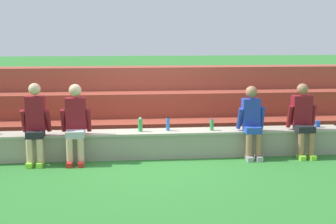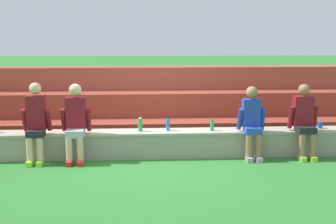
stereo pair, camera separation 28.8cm
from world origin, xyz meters
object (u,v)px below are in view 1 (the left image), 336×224
at_px(water_bottle_mid_right, 168,124).
at_px(water_bottle_near_right, 212,125).
at_px(person_far_left, 35,122).
at_px(water_bottle_near_left, 140,125).
at_px(person_right_of_center, 303,118).
at_px(plastic_cup_middle, 318,124).
at_px(person_left_of_center, 76,122).
at_px(person_center, 252,120).

bearing_deg(water_bottle_mid_right, water_bottle_near_right, -4.29).
distance_m(person_far_left, water_bottle_near_left, 1.82).
relative_size(person_far_left, person_right_of_center, 1.05).
height_order(person_far_left, person_right_of_center, person_far_left).
distance_m(person_far_left, plastic_cup_middle, 5.17).
distance_m(person_left_of_center, water_bottle_mid_right, 1.65).
xyz_separation_m(water_bottle_near_left, water_bottle_near_right, (1.30, -0.04, -0.02)).
height_order(person_left_of_center, person_center, person_left_of_center).
xyz_separation_m(person_right_of_center, water_bottle_near_left, (-2.95, 0.21, -0.11)).
xyz_separation_m(person_center, water_bottle_near_right, (-0.69, 0.20, -0.11)).
distance_m(person_right_of_center, plastic_cup_middle, 0.51).
bearing_deg(water_bottle_near_left, water_bottle_mid_right, 2.56).
bearing_deg(plastic_cup_middle, person_far_left, -176.73).
height_order(person_left_of_center, plastic_cup_middle, person_left_of_center).
height_order(water_bottle_near_left, plastic_cup_middle, water_bottle_near_left).
relative_size(person_left_of_center, water_bottle_near_left, 5.40).
xyz_separation_m(person_center, water_bottle_mid_right, (-1.49, 0.26, -0.09)).
xyz_separation_m(water_bottle_near_right, plastic_cup_middle, (2.05, 0.09, -0.04)).
bearing_deg(person_right_of_center, person_far_left, -179.64).
bearing_deg(plastic_cup_middle, water_bottle_mid_right, -179.34).
height_order(person_right_of_center, water_bottle_mid_right, person_right_of_center).
bearing_deg(water_bottle_near_right, person_center, -15.95).
relative_size(water_bottle_mid_right, water_bottle_near_right, 1.20).
height_order(water_bottle_near_right, plastic_cup_middle, water_bottle_near_right).
relative_size(person_far_left, water_bottle_near_right, 6.64).
xyz_separation_m(person_far_left, plastic_cup_middle, (5.16, 0.30, -0.19)).
height_order(water_bottle_near_left, water_bottle_near_right, water_bottle_near_left).
xyz_separation_m(person_left_of_center, plastic_cup_middle, (4.48, 0.28, -0.19)).
relative_size(person_far_left, water_bottle_near_left, 5.51).
distance_m(water_bottle_mid_right, water_bottle_near_right, 0.80).
distance_m(person_far_left, person_right_of_center, 4.75).
relative_size(person_center, person_right_of_center, 0.98).
height_order(person_far_left, water_bottle_mid_right, person_far_left).
xyz_separation_m(person_far_left, water_bottle_near_right, (3.10, 0.20, -0.15)).
bearing_deg(person_center, water_bottle_near_right, 164.05).
bearing_deg(person_far_left, person_right_of_center, 0.36).
relative_size(person_right_of_center, plastic_cup_middle, 11.20).
relative_size(person_far_left, water_bottle_mid_right, 5.54).
relative_size(person_far_left, plastic_cup_middle, 11.72).
height_order(person_right_of_center, plastic_cup_middle, person_right_of_center).
distance_m(person_far_left, person_center, 3.79).
xyz_separation_m(person_far_left, person_left_of_center, (0.68, 0.02, -0.01)).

